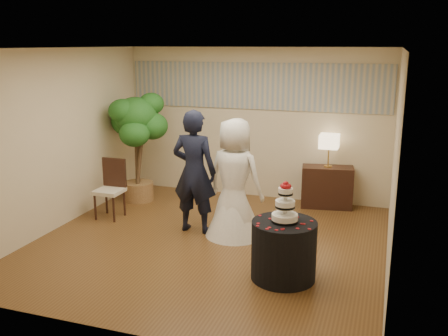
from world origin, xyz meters
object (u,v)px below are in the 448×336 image
(table_lamp, at_px, (329,151))
(ficus_tree, at_px, (137,147))
(wedding_cake, at_px, (285,202))
(side_chair, at_px, (109,189))
(groom, at_px, (194,172))
(cake_table, at_px, (284,250))
(console, at_px, (327,187))
(bride, at_px, (235,178))

(table_lamp, distance_m, ficus_tree, 3.46)
(wedding_cake, xyz_separation_m, side_chair, (-3.24, 1.27, -0.51))
(groom, xyz_separation_m, cake_table, (1.65, -1.16, -0.58))
(groom, xyz_separation_m, wedding_cake, (1.65, -1.16, 0.05))
(console, bearing_deg, groom, -143.35)
(groom, relative_size, cake_table, 2.38)
(console, distance_m, side_chair, 3.80)
(wedding_cake, height_order, ficus_tree, ficus_tree)
(bride, height_order, cake_table, bride)
(wedding_cake, bearing_deg, console, 87.32)
(groom, height_order, side_chair, groom)
(ficus_tree, bearing_deg, cake_table, -35.23)
(bride, relative_size, table_lamp, 3.12)
(console, height_order, ficus_tree, ficus_tree)
(console, xyz_separation_m, table_lamp, (0.00, 0.00, 0.66))
(wedding_cake, relative_size, console, 0.58)
(wedding_cake, distance_m, ficus_tree, 3.96)
(table_lamp, bearing_deg, ficus_tree, -167.89)
(ficus_tree, height_order, side_chair, ficus_tree)
(groom, height_order, ficus_tree, ficus_tree)
(bride, xyz_separation_m, cake_table, (1.01, -1.18, -0.53))
(groom, bearing_deg, ficus_tree, -34.73)
(table_lamp, bearing_deg, cake_table, -92.68)
(bride, bearing_deg, cake_table, 141.64)
(bride, distance_m, ficus_tree, 2.48)
(cake_table, distance_m, table_lamp, 3.09)
(groom, relative_size, table_lamp, 3.30)
(bride, height_order, console, bride)
(bride, bearing_deg, side_chair, 8.86)
(side_chair, bearing_deg, bride, -2.27)
(console, bearing_deg, wedding_cake, -101.86)
(side_chair, bearing_deg, groom, -3.91)
(bride, xyz_separation_m, table_lamp, (1.15, 1.83, 0.13))
(cake_table, bearing_deg, console, 87.32)
(ficus_tree, distance_m, side_chair, 1.14)
(bride, relative_size, wedding_cake, 3.52)
(groom, bearing_deg, wedding_cake, 145.51)
(cake_table, distance_m, side_chair, 3.48)
(table_lamp, bearing_deg, side_chair, -152.71)
(cake_table, height_order, table_lamp, table_lamp)
(wedding_cake, bearing_deg, bride, 130.57)
(wedding_cake, distance_m, table_lamp, 3.01)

